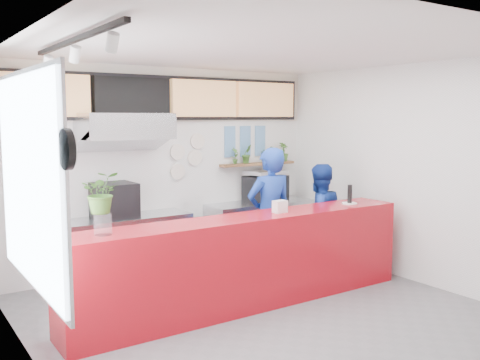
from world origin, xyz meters
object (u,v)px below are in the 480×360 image
espresso_machine (266,189)px  staff_center (270,216)px  staff_right (319,218)px  pepper_mill (350,194)px  service_counter (247,262)px  panini_oven (114,200)px

espresso_machine → staff_center: size_ratio=0.35×
espresso_machine → staff_right: 1.24m
staff_right → pepper_mill: size_ratio=6.49×
staff_center → staff_right: staff_center is taller
espresso_machine → pepper_mill: (0.06, -1.83, 0.13)m
service_counter → pepper_mill: 1.81m
panini_oven → staff_center: bearing=-36.5°
pepper_mill → staff_center: bearing=146.6°
espresso_machine → staff_center: 1.50m
staff_center → pepper_mill: bearing=151.4°
panini_oven → service_counter: bearing=-62.8°
panini_oven → pepper_mill: 3.21m
service_counter → panini_oven: size_ratio=8.42×
staff_center → pepper_mill: (0.90, -0.60, 0.30)m
pepper_mill → staff_right: bearing=88.2°
service_counter → staff_center: (0.77, 0.57, 0.38)m
service_counter → staff_center: bearing=36.6°
service_counter → staff_center: 1.03m
espresso_machine → staff_right: size_ratio=0.41×
pepper_mill → panini_oven: bearing=145.2°
staff_right → pepper_mill: staff_right is taller
service_counter → espresso_machine: size_ratio=6.89×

